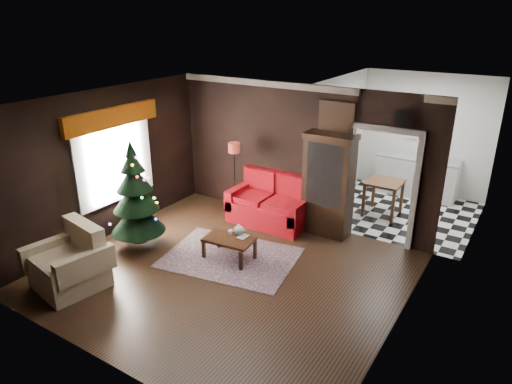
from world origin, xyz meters
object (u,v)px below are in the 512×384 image
Objects in this scene: armchair at (68,261)px; curio_cabinet at (328,187)px; loveseat at (270,200)px; kitchen_table at (383,198)px; teapot at (239,230)px; floor_lamp at (235,178)px; coffee_table at (229,248)px; christmas_tree at (135,194)px; wall_clock at (403,118)px.

curio_cabinet is at bearing 66.50° from armchair.
loveseat is 3.95m from armchair.
loveseat is 2.45m from kitchen_table.
kitchen_table is (1.58, 3.08, -0.12)m from teapot.
floor_lamp is 7.53× the size of teapot.
coffee_table is (1.60, 2.05, -0.26)m from armchair.
floor_lamp is 1.95m from coffee_table.
loveseat reaches higher than teapot.
teapot is (0.22, -1.43, -0.01)m from loveseat.
armchair is (-0.63, -3.62, -0.37)m from floor_lamp.
teapot is (1.71, 0.72, -0.56)m from christmas_tree.
teapot is at bearing 22.93° from christmas_tree.
armchair is (-1.45, -3.68, -0.04)m from loveseat.
coffee_table is at bearing 17.52° from christmas_tree.
kitchen_table is at bearing 42.51° from loveseat.
christmas_tree is 1.81× the size of armchair.
floor_lamp is at bearing -171.95° from curio_cabinet.
curio_cabinet is 1.86× the size of armchair.
coffee_table is (1.65, 0.52, -0.85)m from christmas_tree.
floor_lamp reaches higher than armchair.
christmas_tree is at bearing 101.95° from armchair.
armchair is 1.36× the size of kitchen_table.
curio_cabinet is at bearing 61.65° from coffee_table.
kitchen_table is at bearing 65.56° from curio_cabinet.
kitchen_table is (3.25, 5.33, -0.08)m from armchair.
christmas_tree reaches higher than armchair.
loveseat reaches higher than armchair.
loveseat is 1.66m from coffee_table.
loveseat reaches higher than coffee_table.
teapot is 3.46m from kitchen_table.
armchair is at bearing -121.37° from kitchen_table.
wall_clock is (1.20, 0.18, 1.43)m from curio_cabinet.
wall_clock is at bearing 57.22° from armchair.
curio_cabinet reaches higher than teapot.
armchair is 6.24m from kitchen_table.
armchair reaches higher than coffee_table.
christmas_tree is (-2.65, -2.37, 0.10)m from curio_cabinet.
armchair is 5.05× the size of teapot.
curio_cabinet reaches higher than armchair.
coffee_table is at bearing -116.68° from kitchen_table.
christmas_tree reaches higher than kitchen_table.
curio_cabinet is 4.71m from armchair.
christmas_tree is at bearing -124.83° from loveseat.
christmas_tree reaches higher than loveseat.
kitchen_table is (1.65, 3.28, 0.17)m from coffee_table.
kitchen_table reaches higher than coffee_table.
floor_lamp reaches higher than teapot.
curio_cabinet is 1.99m from floor_lamp.
kitchen_table is (2.62, 1.71, -0.45)m from floor_lamp.
kitchen_table is (1.80, 1.65, -0.12)m from loveseat.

